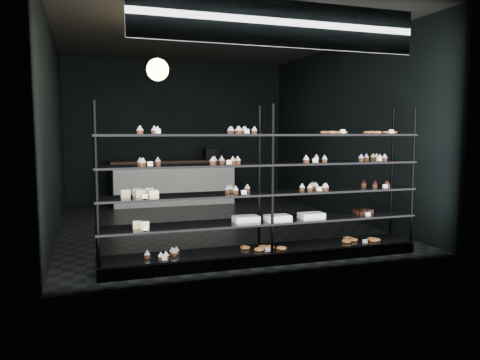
# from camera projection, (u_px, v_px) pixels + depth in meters

# --- Properties ---
(room) EXTENTS (5.01, 6.01, 3.20)m
(room) POSITION_uv_depth(u_px,v_px,m) (212.00, 131.00, 7.92)
(room) COLOR black
(room) RESTS_ON ground
(display_shelf) EXTENTS (4.00, 0.50, 1.91)m
(display_shelf) POSITION_uv_depth(u_px,v_px,m) (264.00, 211.00, 5.70)
(display_shelf) COLOR black
(display_shelf) RESTS_ON room
(signage) EXTENTS (3.30, 0.05, 0.50)m
(signage) POSITION_uv_depth(u_px,v_px,m) (281.00, 24.00, 5.04)
(signage) COLOR #0C203F
(signage) RESTS_ON room
(pendant_lamp) EXTENTS (0.30, 0.30, 0.88)m
(pendant_lamp) POSITION_uv_depth(u_px,v_px,m) (158.00, 69.00, 6.47)
(pendant_lamp) COLOR black
(pendant_lamp) RESTS_ON room
(service_counter) EXTENTS (2.73, 0.65, 1.23)m
(service_counter) POSITION_uv_depth(u_px,v_px,m) (174.00, 182.00, 10.33)
(service_counter) COLOR silver
(service_counter) RESTS_ON room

